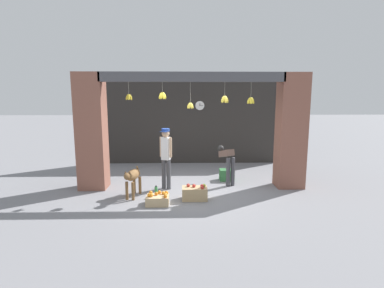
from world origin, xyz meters
TOP-DOWN VIEW (x-y plane):
  - ground_plane at (0.00, 0.00)m, footprint 60.00×60.00m
  - shop_back_wall at (0.00, 3.24)m, footprint 6.51×0.12m
  - shop_pillar_left at (-2.61, 0.30)m, footprint 0.70×0.60m
  - shop_pillar_right at (2.61, 0.30)m, footprint 0.70×0.60m
  - storefront_awning at (0.00, 0.12)m, footprint 4.61×0.27m
  - dog at (-1.45, -0.47)m, footprint 0.37×0.91m
  - shopkeeper at (-0.69, 0.17)m, footprint 0.32×0.30m
  - worker_stooping at (0.97, 0.59)m, footprint 0.42×0.77m
  - fruit_crate_oranges at (-0.81, -0.98)m, footprint 0.51×0.39m
  - fruit_crate_apples at (0.04, -0.69)m, footprint 0.59×0.36m
  - produce_box_green at (1.02, 0.93)m, footprint 0.41×0.32m
  - water_bottle at (-0.89, -0.49)m, footprint 0.07×0.07m
  - wall_clock at (0.34, 3.16)m, footprint 0.34×0.03m

SIDE VIEW (x-z plane):
  - ground_plane at x=0.00m, z-range 0.00..0.00m
  - fruit_crate_oranges at x=-0.81m, z-range -0.02..0.26m
  - water_bottle at x=-0.89m, z-range -0.01..0.28m
  - fruit_crate_apples at x=0.04m, z-range -0.03..0.35m
  - produce_box_green at x=1.02m, z-range 0.00..0.32m
  - dog at x=-1.45m, z-range 0.14..0.87m
  - worker_stooping at x=0.97m, z-range 0.16..1.18m
  - shopkeeper at x=-0.69m, z-range 0.13..1.73m
  - shop_back_wall at x=0.00m, z-range 0.00..3.01m
  - shop_pillar_left at x=-2.61m, z-range 0.00..3.01m
  - shop_pillar_right at x=2.61m, z-range 0.00..3.01m
  - wall_clock at x=0.34m, z-range 1.91..2.25m
  - storefront_awning at x=0.00m, z-range 2.39..3.31m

